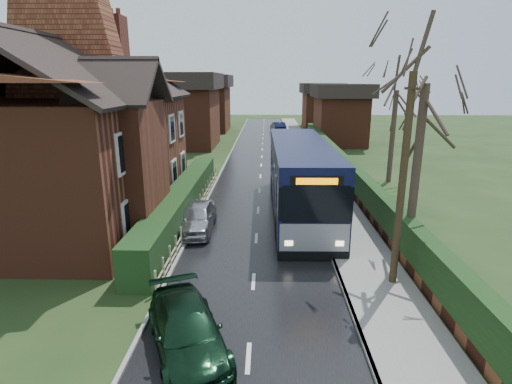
{
  "coord_description": "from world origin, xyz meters",
  "views": [
    {
      "loc": [
        0.42,
        -14.61,
        6.8
      ],
      "look_at": [
        -0.05,
        3.31,
        1.8
      ],
      "focal_mm": 28.0,
      "sensor_mm": 36.0,
      "label": 1
    }
  ],
  "objects_px": {
    "brick_house": "(80,132)",
    "car_silver": "(197,217)",
    "bus": "(300,179)",
    "bus_stop_sign": "(339,185)",
    "telegraph_pole": "(402,185)",
    "car_green": "(187,330)"
  },
  "relations": [
    {
      "from": "brick_house",
      "to": "car_silver",
      "type": "distance_m",
      "value": 7.24
    },
    {
      "from": "brick_house",
      "to": "bus",
      "type": "bearing_deg",
      "value": 5.3
    },
    {
      "from": "brick_house",
      "to": "bus_stop_sign",
      "type": "height_order",
      "value": "brick_house"
    },
    {
      "from": "bus",
      "to": "car_silver",
      "type": "bearing_deg",
      "value": -150.94
    },
    {
      "from": "car_silver",
      "to": "telegraph_pole",
      "type": "bearing_deg",
      "value": -33.85
    },
    {
      "from": "brick_house",
      "to": "telegraph_pole",
      "type": "height_order",
      "value": "brick_house"
    },
    {
      "from": "brick_house",
      "to": "car_silver",
      "type": "relative_size",
      "value": 3.7
    },
    {
      "from": "brick_house",
      "to": "car_green",
      "type": "distance_m",
      "value": 13.24
    },
    {
      "from": "car_silver",
      "to": "bus_stop_sign",
      "type": "height_order",
      "value": "bus_stop_sign"
    },
    {
      "from": "car_silver",
      "to": "brick_house",
      "type": "bearing_deg",
      "value": 162.03
    },
    {
      "from": "telegraph_pole",
      "to": "car_green",
      "type": "bearing_deg",
      "value": -155.45
    },
    {
      "from": "car_green",
      "to": "brick_house",
      "type": "bearing_deg",
      "value": 101.95
    },
    {
      "from": "bus",
      "to": "car_green",
      "type": "xyz_separation_m",
      "value": [
        -3.8,
        -11.51,
        -1.26
      ]
    },
    {
      "from": "bus",
      "to": "car_silver",
      "type": "relative_size",
      "value": 3.13
    },
    {
      "from": "car_silver",
      "to": "car_green",
      "type": "height_order",
      "value": "car_silver"
    },
    {
      "from": "brick_house",
      "to": "bus_stop_sign",
      "type": "distance_m",
      "value": 12.99
    },
    {
      "from": "car_silver",
      "to": "telegraph_pole",
      "type": "relative_size",
      "value": 0.56
    },
    {
      "from": "brick_house",
      "to": "car_silver",
      "type": "bearing_deg",
      "value": -17.4
    },
    {
      "from": "brick_house",
      "to": "telegraph_pole",
      "type": "relative_size",
      "value": 2.06
    },
    {
      "from": "bus_stop_sign",
      "to": "telegraph_pole",
      "type": "distance_m",
      "value": 6.72
    },
    {
      "from": "bus",
      "to": "bus_stop_sign",
      "type": "relative_size",
      "value": 4.36
    },
    {
      "from": "car_green",
      "to": "telegraph_pole",
      "type": "distance_m",
      "value": 7.95
    }
  ]
}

